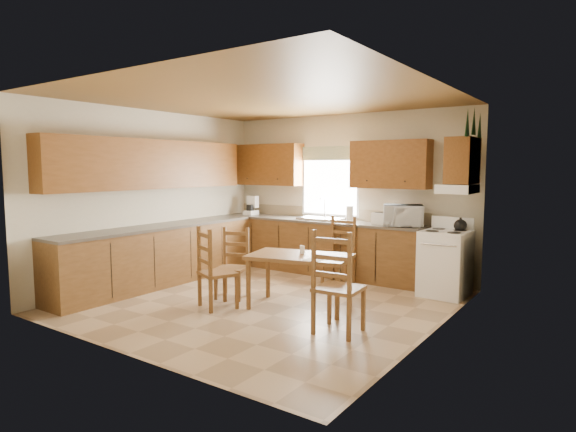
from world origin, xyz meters
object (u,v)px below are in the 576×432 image
Objects in this scene: microwave at (403,215)px; chair_near_right at (339,282)px; stove at (445,264)px; dining_table at (300,281)px; chair_far_left at (232,264)px; chair_far_right at (339,251)px; chair_near_left at (218,268)px.

microwave is 2.48m from chair_near_right.
dining_table is (-1.36, -1.66, -0.11)m from stove.
stove is 0.94× the size of chair_far_left.
chair_near_right is at bearing -108.62° from microwave.
chair_far_right is (0.84, 1.54, 0.04)m from chair_far_left.
stove is at bearing 18.84° from chair_far_left.
stove is 0.79× the size of chair_near_right.
stove is 0.98m from microwave.
dining_table is at bearing -126.46° from stove.
chair_near_right reaches higher than chair_near_left.
chair_far_left is at bearing -122.63° from chair_far_right.
microwave is (-0.72, 0.20, 0.63)m from stove.
microwave is 0.52× the size of chair_far_right.
chair_far_left is (-1.68, -2.01, -0.60)m from microwave.
chair_far_right is (-1.56, -0.27, 0.07)m from stove.
microwave is at bearing -97.88° from chair_near_left.
chair_far_left is (-0.16, 0.45, -0.04)m from chair_near_left.
dining_table is at bearing -85.97° from chair_far_right.
chair_near_left is (-1.52, -2.46, -0.56)m from microwave.
microwave is 2.69m from chair_far_left.
stove is at bearing -110.93° from chair_near_left.
microwave is at bearing 57.63° from dining_table.
chair_near_right is at bearing -99.68° from stove.
chair_far_left is (-2.40, -1.81, 0.03)m from stove.
dining_table is at bearing -36.00° from chair_near_right.
microwave is at bearing -88.50° from chair_near_right.
stove is 2.27m from chair_near_right.
microwave is 1.12m from chair_far_right.
chair_near_right is at bearing -45.49° from dining_table.
microwave reaches higher than dining_table.
chair_near_left reaches higher than stove.
stove is 3.18m from chair_near_left.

